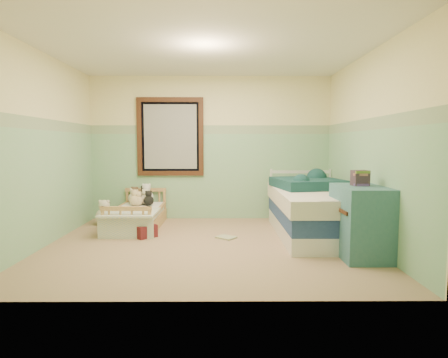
{
  "coord_description": "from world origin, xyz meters",
  "views": [
    {
      "loc": [
        0.2,
        -4.86,
        1.32
      ],
      "look_at": [
        0.23,
        0.35,
        0.84
      ],
      "focal_mm": 30.22,
      "sensor_mm": 36.0,
      "label": 1
    }
  ],
  "objects_px": {
    "plush_floor_cream": "(104,216)",
    "plush_floor_tan": "(112,224)",
    "twin_bed_frame": "(315,228)",
    "red_pillow": "(145,231)",
    "toddler_bed_frame": "(137,222)",
    "dresser": "(361,221)",
    "floor_book": "(226,237)"
  },
  "relations": [
    {
      "from": "plush_floor_tan",
      "to": "twin_bed_frame",
      "type": "relative_size",
      "value": 0.11
    },
    {
      "from": "plush_floor_tan",
      "to": "toddler_bed_frame",
      "type": "bearing_deg",
      "value": 43.13
    },
    {
      "from": "plush_floor_tan",
      "to": "red_pillow",
      "type": "relative_size",
      "value": 0.86
    },
    {
      "from": "twin_bed_frame",
      "to": "dresser",
      "type": "xyz_separation_m",
      "value": [
        0.28,
        -1.02,
        0.31
      ]
    },
    {
      "from": "plush_floor_tan",
      "to": "dresser",
      "type": "bearing_deg",
      "value": -21.06
    },
    {
      "from": "plush_floor_tan",
      "to": "dresser",
      "type": "xyz_separation_m",
      "value": [
        3.29,
        -1.27,
        0.29
      ]
    },
    {
      "from": "toddler_bed_frame",
      "to": "twin_bed_frame",
      "type": "xyz_separation_m",
      "value": [
        2.69,
        -0.55,
        0.02
      ]
    },
    {
      "from": "plush_floor_cream",
      "to": "dresser",
      "type": "height_order",
      "value": "dresser"
    },
    {
      "from": "toddler_bed_frame",
      "to": "plush_floor_tan",
      "type": "xyz_separation_m",
      "value": [
        -0.32,
        -0.3,
        0.03
      ]
    },
    {
      "from": "plush_floor_tan",
      "to": "floor_book",
      "type": "distance_m",
      "value": 1.78
    },
    {
      "from": "plush_floor_cream",
      "to": "plush_floor_tan",
      "type": "distance_m",
      "value": 0.55
    },
    {
      "from": "plush_floor_cream",
      "to": "floor_book",
      "type": "xyz_separation_m",
      "value": [
        1.99,
        -0.89,
        -0.13
      ]
    },
    {
      "from": "toddler_bed_frame",
      "to": "twin_bed_frame",
      "type": "bearing_deg",
      "value": -11.48
    },
    {
      "from": "twin_bed_frame",
      "to": "dresser",
      "type": "bearing_deg",
      "value": -74.69
    },
    {
      "from": "red_pillow",
      "to": "floor_book",
      "type": "relative_size",
      "value": 1.11
    },
    {
      "from": "dresser",
      "to": "red_pillow",
      "type": "bearing_deg",
      "value": 161.08
    },
    {
      "from": "twin_bed_frame",
      "to": "plush_floor_cream",
      "type": "bearing_deg",
      "value": 167.4
    },
    {
      "from": "toddler_bed_frame",
      "to": "plush_floor_tan",
      "type": "height_order",
      "value": "plush_floor_tan"
    },
    {
      "from": "toddler_bed_frame",
      "to": "red_pillow",
      "type": "xyz_separation_m",
      "value": [
        0.24,
        -0.63,
        -0.0
      ]
    },
    {
      "from": "toddler_bed_frame",
      "to": "dresser",
      "type": "distance_m",
      "value": 3.38
    },
    {
      "from": "twin_bed_frame",
      "to": "dresser",
      "type": "height_order",
      "value": "dresser"
    },
    {
      "from": "plush_floor_cream",
      "to": "red_pillow",
      "type": "height_order",
      "value": "plush_floor_cream"
    },
    {
      "from": "toddler_bed_frame",
      "to": "plush_floor_cream",
      "type": "bearing_deg",
      "value": 162.32
    },
    {
      "from": "plush_floor_tan",
      "to": "twin_bed_frame",
      "type": "bearing_deg",
      "value": -4.68
    },
    {
      "from": "dresser",
      "to": "red_pillow",
      "type": "height_order",
      "value": "dresser"
    },
    {
      "from": "floor_book",
      "to": "dresser",
      "type": "bearing_deg",
      "value": 9.51
    },
    {
      "from": "dresser",
      "to": "twin_bed_frame",
      "type": "bearing_deg",
      "value": 105.31
    },
    {
      "from": "plush_floor_tan",
      "to": "twin_bed_frame",
      "type": "xyz_separation_m",
      "value": [
        3.01,
        -0.25,
        -0.01
      ]
    },
    {
      "from": "twin_bed_frame",
      "to": "red_pillow",
      "type": "distance_m",
      "value": 2.45
    },
    {
      "from": "floor_book",
      "to": "red_pillow",
      "type": "bearing_deg",
      "value": -145.35
    },
    {
      "from": "plush_floor_tan",
      "to": "red_pillow",
      "type": "bearing_deg",
      "value": -30.53
    },
    {
      "from": "plush_floor_cream",
      "to": "twin_bed_frame",
      "type": "height_order",
      "value": "plush_floor_cream"
    }
  ]
}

